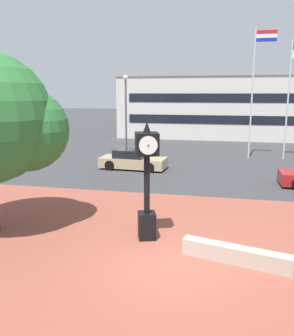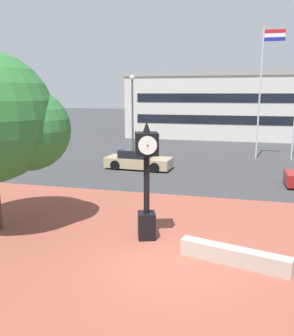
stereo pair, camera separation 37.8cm
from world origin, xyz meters
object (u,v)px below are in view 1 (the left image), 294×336
car_street_near (132,160)px  civic_building (252,105)px  flagpole_primary (254,85)px  street_lamp_post (126,108)px  street_clock (147,179)px  flagpole_secondary (293,87)px

car_street_near → civic_building: 22.48m
flagpole_primary → civic_building: bearing=86.4°
car_street_near → street_lamp_post: street_lamp_post is taller
street_clock → car_street_near: street_clock is taller
flagpole_primary → civic_building: (0.92, 14.75, -1.90)m
street_clock → flagpole_primary: 17.57m
flagpole_secondary → car_street_near: bearing=-151.1°
car_street_near → flagpole_primary: 10.86m
flagpole_secondary → street_lamp_post: size_ratio=1.41×
street_clock → flagpole_secondary: size_ratio=0.46×
flagpole_primary → street_lamp_post: bearing=-166.9°
flagpole_primary → flagpole_secondary: 2.66m
street_clock → car_street_near: bearing=88.0°
street_clock → street_lamp_post: 15.36m
street_clock → car_street_near: (-3.34, 10.90, -1.53)m
flagpole_primary → street_lamp_post: (-9.22, -2.15, -1.65)m
flagpole_secondary → civic_building: size_ratio=0.29×
flagpole_primary → flagpole_secondary: (2.65, 0.00, -0.17)m
street_lamp_post → street_clock: bearing=-71.8°
street_clock → flagpole_secondary: (7.11, 16.66, 3.18)m
street_clock → civic_building: size_ratio=0.14×
civic_building → street_lamp_post: size_ratio=4.79×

